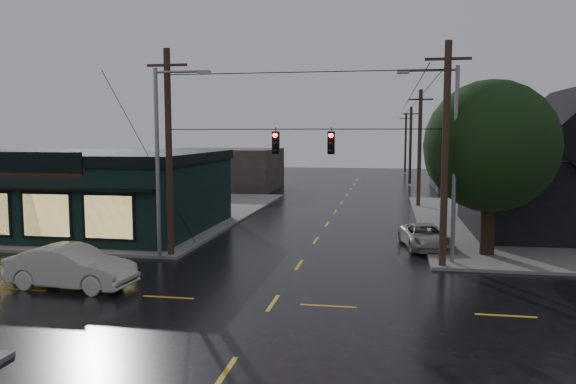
% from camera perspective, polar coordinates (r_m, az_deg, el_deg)
% --- Properties ---
extents(ground_plane, '(160.00, 160.00, 0.00)m').
position_cam_1_polar(ground_plane, '(20.66, -1.53, -11.22)').
color(ground_plane, black).
extents(sidewalk_nw, '(28.00, 28.00, 0.15)m').
position_cam_1_polar(sidewalk_nw, '(46.47, -21.06, -1.87)').
color(sidewalk_nw, slate).
rests_on(sidewalk_nw, ground).
extents(pizza_shop, '(16.30, 12.34, 4.90)m').
position_cam_1_polar(pizza_shop, '(37.62, -20.24, 0.20)').
color(pizza_shop, black).
rests_on(pizza_shop, ground).
extents(ne_building, '(12.60, 11.60, 8.75)m').
position_cam_1_polar(ne_building, '(37.98, 27.01, 2.87)').
color(ne_building, black).
rests_on(ne_building, ground).
extents(corner_tree, '(6.44, 6.44, 8.56)m').
position_cam_1_polar(corner_tree, '(29.04, 19.90, 4.36)').
color(corner_tree, black).
rests_on(corner_tree, ground).
extents(utility_pole_nw, '(2.00, 0.32, 10.15)m').
position_cam_1_polar(utility_pole_nw, '(28.55, -11.78, -6.50)').
color(utility_pole_nw, '#341D17').
rests_on(utility_pole_nw, ground).
extents(utility_pole_ne, '(2.00, 0.32, 10.15)m').
position_cam_1_polar(utility_pole_ne, '(26.65, 15.37, -7.48)').
color(utility_pole_ne, '#341D17').
rests_on(utility_pole_ne, ground).
extents(utility_pole_far_a, '(2.00, 0.32, 9.65)m').
position_cam_1_polar(utility_pole_far_a, '(47.78, 13.08, -1.51)').
color(utility_pole_far_a, '#341D17').
rests_on(utility_pole_far_a, ground).
extents(utility_pole_far_b, '(2.00, 0.32, 9.15)m').
position_cam_1_polar(utility_pole_far_b, '(67.64, 12.24, 0.68)').
color(utility_pole_far_b, '#341D17').
rests_on(utility_pole_far_b, ground).
extents(utility_pole_far_c, '(2.00, 0.32, 9.15)m').
position_cam_1_polar(utility_pole_far_c, '(87.57, 11.79, 1.87)').
color(utility_pole_far_c, '#341D17').
rests_on(utility_pole_far_c, ground).
extents(span_signal_assembly, '(13.00, 0.48, 1.23)m').
position_cam_1_polar(span_signal_assembly, '(26.12, 1.55, 5.08)').
color(span_signal_assembly, black).
rests_on(span_signal_assembly, ground).
extents(streetlight_nw, '(5.40, 0.30, 9.15)m').
position_cam_1_polar(streetlight_nw, '(28.03, -12.89, -6.76)').
color(streetlight_nw, gray).
rests_on(streetlight_nw, ground).
extents(streetlight_ne, '(5.40, 0.30, 9.15)m').
position_cam_1_polar(streetlight_ne, '(27.38, 16.29, -7.15)').
color(streetlight_ne, gray).
rests_on(streetlight_ne, ground).
extents(bg_building_west, '(12.00, 10.00, 4.40)m').
position_cam_1_polar(bg_building_west, '(62.12, -6.70, 2.35)').
color(bg_building_west, '#372C28').
rests_on(bg_building_west, ground).
extents(bg_building_east, '(14.00, 12.00, 5.60)m').
position_cam_1_polar(bg_building_east, '(65.51, 20.73, 2.71)').
color(bg_building_east, '#29282E').
rests_on(bg_building_east, ground).
extents(sedan_cream, '(5.25, 2.19, 1.69)m').
position_cam_1_polar(sedan_cream, '(23.98, -21.17, -7.11)').
color(sedan_cream, beige).
rests_on(sedan_cream, ground).
extents(suv_silver, '(2.86, 4.90, 1.28)m').
position_cam_1_polar(suv_silver, '(30.80, 13.74, -4.41)').
color(suv_silver, '#A29F95').
rests_on(suv_silver, ground).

